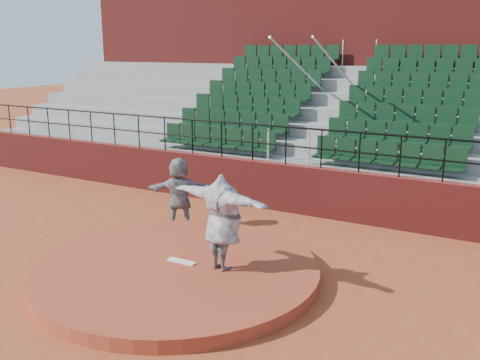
{
  "coord_description": "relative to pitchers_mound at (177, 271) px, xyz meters",
  "views": [
    {
      "loc": [
        5.77,
        -7.81,
        4.34
      ],
      "look_at": [
        0.0,
        2.5,
        1.4
      ],
      "focal_mm": 40.0,
      "sensor_mm": 36.0,
      "label": 1
    }
  ],
  "objects": [
    {
      "name": "pitching_rubber",
      "position": [
        0.0,
        0.15,
        0.14
      ],
      "size": [
        0.6,
        0.15,
        0.03
      ],
      "primitive_type": "cube",
      "color": "white",
      "rests_on": "pitchers_mound"
    },
    {
      "name": "pitchers_mound",
      "position": [
        0.0,
        0.0,
        0.0
      ],
      "size": [
        5.5,
        5.5,
        0.25
      ],
      "primitive_type": "cylinder",
      "color": "#A03D23",
      "rests_on": "ground"
    },
    {
      "name": "boundary_wall",
      "position": [
        0.0,
        5.0,
        0.53
      ],
      "size": [
        24.0,
        0.3,
        1.3
      ],
      "primitive_type": "cube",
      "color": "maroon",
      "rests_on": "ground"
    },
    {
      "name": "press_box_facade",
      "position": [
        0.0,
        12.6,
        3.43
      ],
      "size": [
        24.0,
        3.0,
        7.1
      ],
      "primitive_type": "cube",
      "color": "maroon",
      "rests_on": "ground"
    },
    {
      "name": "pitcher",
      "position": [
        0.86,
        0.29,
        1.05
      ],
      "size": [
        2.35,
        1.05,
        1.85
      ],
      "primitive_type": "imported",
      "rotation": [
        0.0,
        0.0,
        2.95
      ],
      "color": "black",
      "rests_on": "pitchers_mound"
    },
    {
      "name": "wall_railing",
      "position": [
        0.0,
        5.0,
        1.9
      ],
      "size": [
        24.04,
        0.05,
        1.03
      ],
      "color": "black",
      "rests_on": "boundary_wall"
    },
    {
      "name": "seating_deck",
      "position": [
        0.0,
        8.64,
        1.33
      ],
      "size": [
        24.0,
        5.97,
        4.63
      ],
      "color": "gray",
      "rests_on": "ground"
    },
    {
      "name": "ground",
      "position": [
        0.0,
        0.0,
        -0.12
      ],
      "size": [
        90.0,
        90.0,
        0.0
      ],
      "primitive_type": "plane",
      "color": "#9B4423",
      "rests_on": "ground"
    },
    {
      "name": "fielder",
      "position": [
        -1.73,
        2.54,
        0.75
      ],
      "size": [
        1.67,
        1.25,
        1.75
      ],
      "primitive_type": "imported",
      "rotation": [
        0.0,
        0.0,
        3.66
      ],
      "color": "black",
      "rests_on": "ground"
    }
  ]
}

